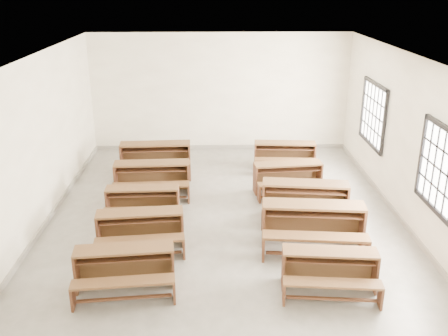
{
  "coord_description": "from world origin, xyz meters",
  "views": [
    {
      "loc": [
        -0.23,
        -9.19,
        4.46
      ],
      "look_at": [
        0.0,
        0.0,
        1.0
      ],
      "focal_mm": 40.0,
      "sensor_mm": 36.0,
      "label": 1
    }
  ],
  "objects_px": {
    "desk_set_0": "(125,266)",
    "desk_set_3": "(152,176)",
    "desk_set_2": "(143,201)",
    "desk_set_6": "(313,222)",
    "desk_set_4": "(155,156)",
    "desk_set_7": "(305,198)",
    "desk_set_9": "(285,154)",
    "desk_set_5": "(330,268)",
    "desk_set_8": "(288,176)",
    "desk_set_1": "(140,227)"
  },
  "relations": [
    {
      "from": "desk_set_5",
      "to": "desk_set_8",
      "type": "height_order",
      "value": "desk_set_8"
    },
    {
      "from": "desk_set_0",
      "to": "desk_set_1",
      "type": "bearing_deg",
      "value": 81.24
    },
    {
      "from": "desk_set_1",
      "to": "desk_set_9",
      "type": "bearing_deg",
      "value": 45.92
    },
    {
      "from": "desk_set_1",
      "to": "desk_set_6",
      "type": "distance_m",
      "value": 3.05
    },
    {
      "from": "desk_set_7",
      "to": "desk_set_3",
      "type": "bearing_deg",
      "value": 164.7
    },
    {
      "from": "desk_set_6",
      "to": "desk_set_9",
      "type": "distance_m",
      "value": 3.92
    },
    {
      "from": "desk_set_0",
      "to": "desk_set_2",
      "type": "distance_m",
      "value": 2.44
    },
    {
      "from": "desk_set_3",
      "to": "desk_set_4",
      "type": "distance_m",
      "value": 1.3
    },
    {
      "from": "desk_set_7",
      "to": "desk_set_8",
      "type": "height_order",
      "value": "desk_set_7"
    },
    {
      "from": "desk_set_0",
      "to": "desk_set_7",
      "type": "xyz_separation_m",
      "value": [
        3.17,
        2.33,
        0.05
      ]
    },
    {
      "from": "desk_set_3",
      "to": "desk_set_1",
      "type": "bearing_deg",
      "value": -91.39
    },
    {
      "from": "desk_set_5",
      "to": "desk_set_6",
      "type": "bearing_deg",
      "value": 95.75
    },
    {
      "from": "desk_set_8",
      "to": "desk_set_6",
      "type": "bearing_deg",
      "value": -93.71
    },
    {
      "from": "desk_set_3",
      "to": "desk_set_5",
      "type": "height_order",
      "value": "desk_set_3"
    },
    {
      "from": "desk_set_1",
      "to": "desk_set_3",
      "type": "distance_m",
      "value": 2.36
    },
    {
      "from": "desk_set_8",
      "to": "desk_set_4",
      "type": "bearing_deg",
      "value": 152.11
    },
    {
      "from": "desk_set_2",
      "to": "desk_set_5",
      "type": "distance_m",
      "value": 4.05
    },
    {
      "from": "desk_set_1",
      "to": "desk_set_2",
      "type": "height_order",
      "value": "desk_set_1"
    },
    {
      "from": "desk_set_1",
      "to": "desk_set_4",
      "type": "relative_size",
      "value": 0.91
    },
    {
      "from": "desk_set_0",
      "to": "desk_set_6",
      "type": "xyz_separation_m",
      "value": [
        3.12,
        1.23,
        0.07
      ]
    },
    {
      "from": "desk_set_0",
      "to": "desk_set_1",
      "type": "distance_m",
      "value": 1.26
    },
    {
      "from": "desk_set_5",
      "to": "desk_set_8",
      "type": "bearing_deg",
      "value": 97.0
    },
    {
      "from": "desk_set_0",
      "to": "desk_set_6",
      "type": "distance_m",
      "value": 3.35
    },
    {
      "from": "desk_set_3",
      "to": "desk_set_5",
      "type": "relative_size",
      "value": 1.12
    },
    {
      "from": "desk_set_2",
      "to": "desk_set_5",
      "type": "xyz_separation_m",
      "value": [
        3.16,
        -2.54,
        -0.0
      ]
    },
    {
      "from": "desk_set_0",
      "to": "desk_set_3",
      "type": "relative_size",
      "value": 0.94
    },
    {
      "from": "desk_set_8",
      "to": "desk_set_2",
      "type": "bearing_deg",
      "value": -163.98
    },
    {
      "from": "desk_set_8",
      "to": "desk_set_5",
      "type": "bearing_deg",
      "value": -94.39
    },
    {
      "from": "desk_set_0",
      "to": "desk_set_1",
      "type": "height_order",
      "value": "desk_set_1"
    },
    {
      "from": "desk_set_2",
      "to": "desk_set_3",
      "type": "bearing_deg",
      "value": 85.47
    },
    {
      "from": "desk_set_1",
      "to": "desk_set_5",
      "type": "distance_m",
      "value": 3.33
    },
    {
      "from": "desk_set_4",
      "to": "desk_set_5",
      "type": "height_order",
      "value": "desk_set_4"
    },
    {
      "from": "desk_set_2",
      "to": "desk_set_8",
      "type": "xyz_separation_m",
      "value": [
        3.07,
        1.22,
        0.02
      ]
    },
    {
      "from": "desk_set_5",
      "to": "desk_set_6",
      "type": "xyz_separation_m",
      "value": [
        -0.0,
        1.33,
        0.09
      ]
    },
    {
      "from": "desk_set_1",
      "to": "desk_set_2",
      "type": "xyz_separation_m",
      "value": [
        -0.11,
        1.18,
        -0.02
      ]
    },
    {
      "from": "desk_set_0",
      "to": "desk_set_2",
      "type": "xyz_separation_m",
      "value": [
        -0.04,
        2.44,
        -0.02
      ]
    },
    {
      "from": "desk_set_1",
      "to": "desk_set_2",
      "type": "bearing_deg",
      "value": 89.83
    },
    {
      "from": "desk_set_0",
      "to": "desk_set_9",
      "type": "bearing_deg",
      "value": 52.92
    },
    {
      "from": "desk_set_1",
      "to": "desk_set_5",
      "type": "height_order",
      "value": "desk_set_1"
    },
    {
      "from": "desk_set_7",
      "to": "desk_set_8",
      "type": "relative_size",
      "value": 1.13
    },
    {
      "from": "desk_set_3",
      "to": "desk_set_5",
      "type": "distance_m",
      "value": 4.84
    },
    {
      "from": "desk_set_3",
      "to": "desk_set_7",
      "type": "relative_size",
      "value": 0.94
    },
    {
      "from": "desk_set_5",
      "to": "desk_set_3",
      "type": "bearing_deg",
      "value": 135.52
    },
    {
      "from": "desk_set_5",
      "to": "desk_set_4",
      "type": "bearing_deg",
      "value": 127.89
    },
    {
      "from": "desk_set_2",
      "to": "desk_set_9",
      "type": "relative_size",
      "value": 0.92
    },
    {
      "from": "desk_set_7",
      "to": "desk_set_5",
      "type": "bearing_deg",
      "value": -84.37
    },
    {
      "from": "desk_set_7",
      "to": "desk_set_9",
      "type": "distance_m",
      "value": 2.82
    },
    {
      "from": "desk_set_1",
      "to": "desk_set_5",
      "type": "xyz_separation_m",
      "value": [
        3.04,
        -1.36,
        -0.02
      ]
    },
    {
      "from": "desk_set_7",
      "to": "desk_set_2",
      "type": "bearing_deg",
      "value": -175.03
    },
    {
      "from": "desk_set_6",
      "to": "desk_set_4",
      "type": "bearing_deg",
      "value": 136.14
    }
  ]
}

